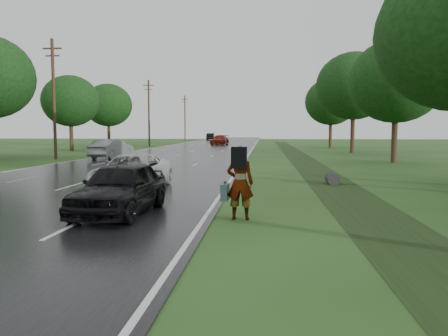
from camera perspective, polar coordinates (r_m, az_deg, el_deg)
road at (r=55.98m, az=-3.27°, el=2.47°), size 14.00×180.00×0.04m
edge_stripe_east at (r=55.36m, az=3.66°, el=2.47°), size 0.12×180.00×0.01m
edge_stripe_west at (r=57.38m, az=-9.95°, el=2.49°), size 0.12×180.00×0.01m
center_line at (r=55.97m, az=-3.27°, el=2.50°), size 0.12×180.00×0.01m
drainage_ditch at (r=29.26m, az=11.42°, el=0.11°), size 2.20×120.00×0.56m
utility_pole_mid at (r=39.53m, az=-21.34°, el=8.60°), size 1.60×0.26×10.00m
utility_pole_far at (r=67.67m, az=-9.79°, el=7.23°), size 1.60×0.26×10.00m
utility_pole_distant at (r=96.94m, az=-5.12°, el=6.59°), size 1.60×0.26×10.00m
tree_east_c at (r=35.84m, az=21.58°, el=10.51°), size 7.00×7.00×9.29m
tree_east_d at (r=49.41m, az=16.58°, el=10.22°), size 8.00×8.00×10.76m
tree_east_f at (r=63.06m, az=13.81°, el=8.39°), size 7.20×7.20×9.62m
tree_west_d at (r=54.33m, az=-19.43°, el=8.25°), size 6.60×6.60×8.80m
tree_west_f at (r=67.51m, az=-14.88°, el=7.94°), size 7.00×7.00×9.29m
pedestrian at (r=12.04m, az=1.98°, el=-1.82°), size 0.92×0.85×2.04m
white_pickup at (r=18.29m, az=-11.86°, el=-0.50°), size 2.43×5.22×1.45m
dark_sedan at (r=13.09m, az=-13.36°, el=-2.50°), size 2.04×4.57×1.53m
silver_sedan at (r=38.48m, az=-14.47°, el=2.44°), size 2.52×5.25×1.66m
far_car_red at (r=71.68m, az=-0.56°, el=3.69°), size 2.90×5.75×1.60m
far_car_dark at (r=103.88m, az=-1.76°, el=4.11°), size 2.06×5.14×1.66m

